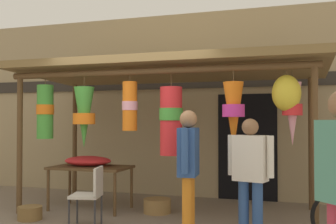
{
  "coord_description": "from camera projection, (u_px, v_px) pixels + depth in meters",
  "views": [
    {
      "loc": [
        2.3,
        -5.34,
        1.49
      ],
      "look_at": [
        0.31,
        0.9,
        1.63
      ],
      "focal_mm": 43.78,
      "sensor_mm": 36.0,
      "label": 1
    }
  ],
  "objects": [
    {
      "name": "vendor_in_orange",
      "position": [
        250.0,
        170.0,
        5.04
      ],
      "size": [
        0.58,
        0.32,
        1.52
      ],
      "color": "#2D5193",
      "rests_on": "ground_plane"
    },
    {
      "name": "wicker_basket_spare",
      "position": [
        157.0,
        206.0,
        6.62
      ],
      "size": [
        0.45,
        0.45,
        0.23
      ],
      "primitive_type": "cylinder",
      "color": "olive",
      "rests_on": "ground_plane"
    },
    {
      "name": "customer_foreground",
      "position": [
        188.0,
        163.0,
        5.12
      ],
      "size": [
        0.25,
        0.59,
        1.62
      ],
      "color": "orange",
      "rests_on": "ground_plane"
    },
    {
      "name": "flower_heap_on_table",
      "position": [
        88.0,
        161.0,
        7.0
      ],
      "size": [
        0.83,
        0.58,
        0.16
      ],
      "color": "red",
      "rests_on": "display_table"
    },
    {
      "name": "wicker_basket_by_table",
      "position": [
        30.0,
        213.0,
        6.16
      ],
      "size": [
        0.36,
        0.36,
        0.2
      ],
      "primitive_type": "cylinder",
      "color": "brown",
      "rests_on": "ground_plane"
    },
    {
      "name": "market_stall_canopy",
      "position": [
        167.0,
        83.0,
        6.55
      ],
      "size": [
        5.01,
        2.22,
        2.44
      ],
      "color": "brown",
      "rests_on": "ground_plane"
    },
    {
      "name": "shop_facade",
      "position": [
        180.0,
        105.0,
        8.28
      ],
      "size": [
        10.39,
        0.29,
        3.63
      ],
      "color": "#9E8966",
      "rests_on": "ground_plane"
    },
    {
      "name": "display_table",
      "position": [
        91.0,
        171.0,
        6.9
      ],
      "size": [
        1.31,
        0.77,
        0.72
      ],
      "color": "brown",
      "rests_on": "ground_plane"
    },
    {
      "name": "folding_chair",
      "position": [
        91.0,
        191.0,
        5.73
      ],
      "size": [
        0.48,
        0.48,
        0.84
      ],
      "color": "beige",
      "rests_on": "ground_plane"
    }
  ]
}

